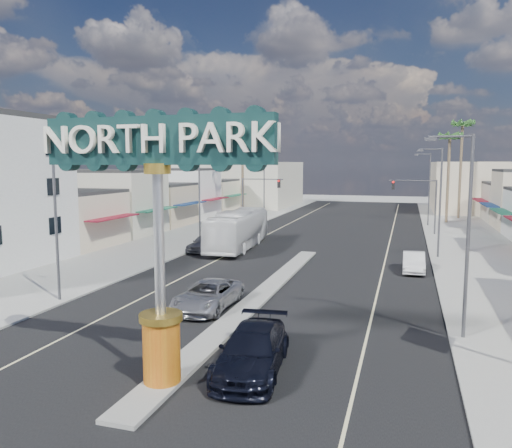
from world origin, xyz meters
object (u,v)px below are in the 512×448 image
Objects in this scene: suv_left at (208,295)px; car_parked_left at (205,243)px; streetlight_l_mid at (201,192)px; streetlight_r_near at (465,226)px; palm_right_mid at (450,141)px; city_bus at (238,229)px; gateway_sign at (158,218)px; streetlight_r_mid at (438,197)px; traffic_signal_left at (257,193)px; traffic_signal_right at (418,196)px; car_parked_right at (414,262)px; streetlight_l_far at (265,183)px; palm_right_far at (462,130)px; palm_left_far at (242,135)px; streetlight_r_far at (428,185)px; suv_right at (252,350)px; streetlight_l_near at (58,212)px.

car_parked_left is at bearing 114.83° from suv_left.
streetlight_l_mid and streetlight_r_near have the same top height.
palm_right_mid reaches higher than city_bus.
gateway_sign is 29.91m from streetlight_r_mid.
traffic_signal_left is 24.11m from streetlight_r_mid.
traffic_signal_right is (18.37, 0.00, 0.00)m from traffic_signal_left.
car_parked_right is 0.35× the size of city_bus.
car_parked_left is at bearing -127.51° from palm_right_mid.
palm_right_far is (25.43, 10.00, 7.32)m from streetlight_l_far.
traffic_signal_right reaches higher than car_parked_right.
palm_left_far is 3.05× the size of car_parked_right.
streetlight_l_far is 28.29m from palm_right_far.
streetlight_r_far is (19.62, 8.01, 0.79)m from traffic_signal_left.
car_parked_left is (-19.43, -24.66, -4.32)m from streetlight_r_far.
traffic_signal_right is 40.62m from suv_right.
palm_left_far is 25.40m from car_parked_left.
streetlight_r_near is at bearing -83.35° from car_parked_right.
gateway_sign is at bearing -78.22° from streetlight_l_far.
streetlight_r_far is 13.21m from palm_right_far.
city_bus reaches higher than suv_left.
car_parked_left is (1.43, -24.66, -4.32)m from streetlight_l_far.
traffic_signal_right is at bearing 95.10° from streetlight_r_mid.
streetlight_r_mid is 33.14m from palm_right_far.
streetlight_l_near is 0.72× the size of city_bus.
palm_left_far is at bearing 164.85° from traffic_signal_right.
palm_right_mid is (2.57, 46.00, 5.54)m from streetlight_r_near.
suv_right is at bearing -63.20° from streetlight_l_mid.
traffic_signal_left is 0.67× the size of streetlight_r_near.
traffic_signal_left is 14.58m from city_bus.
palm_right_far is 40.24m from city_bus.
traffic_signal_right is 0.67× the size of streetlight_r_near.
gateway_sign reaches higher than streetlight_r_mid.
traffic_signal_left is at bearing -151.58° from palm_right_mid.
city_bus is (-19.74, -26.15, -8.87)m from palm_right_mid.
car_parked_left is (-22.00, -28.66, -9.85)m from palm_right_mid.
streetlight_r_mid is at bearing -35.50° from traffic_signal_left.
car_parked_left is at bearing -89.36° from traffic_signal_left.
streetlight_r_far is 0.64× the size of palm_right_far.
traffic_signal_right is 0.67× the size of streetlight_r_mid.
streetlight_l_mid is (-19.62, -13.99, 0.79)m from traffic_signal_right.
streetlight_r_mid is at bearing 14.39° from car_parked_left.
suv_right is (-10.33, -51.95, -9.79)m from palm_right_mid.
streetlight_l_far is at bearing 133.48° from streetlight_r_mid.
city_bus is at bearing -80.52° from streetlight_l_far.
suv_left is (8.43, -40.91, -4.31)m from streetlight_l_far.
palm_left_far is at bearing 129.00° from car_parked_right.
palm_right_far reaches higher than palm_right_mid.
car_parked_left is (-11.67, 23.29, -0.07)m from suv_right.
suv_left is 0.96× the size of suv_right.
streetlight_l_mid reaches higher than city_bus.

